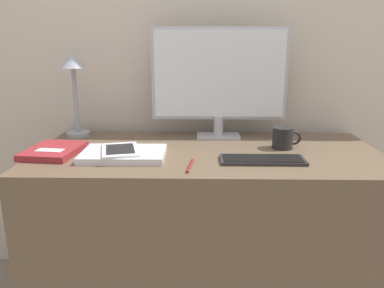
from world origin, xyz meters
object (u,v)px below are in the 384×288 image
at_px(keyboard, 262,160).
at_px(laptop, 124,154).
at_px(monitor, 219,78).
at_px(coffee_mug, 283,138).
at_px(ereader, 120,150).
at_px(desk_lamp, 74,78).
at_px(pen, 190,166).
at_px(notebook, 54,151).

xyz_separation_m(keyboard, laptop, (-0.52, 0.04, 0.01)).
xyz_separation_m(monitor, coffee_mug, (0.26, -0.19, -0.23)).
bearing_deg(monitor, ereader, -139.78).
bearing_deg(keyboard, ereader, 176.27).
xyz_separation_m(keyboard, coffee_mug, (0.11, 0.18, 0.04)).
bearing_deg(desk_lamp, monitor, -0.53).
xyz_separation_m(ereader, desk_lamp, (-0.27, 0.33, 0.24)).
distance_m(monitor, keyboard, 0.47).
bearing_deg(keyboard, pen, -165.96).
distance_m(monitor, coffee_mug, 0.39).
xyz_separation_m(monitor, keyboard, (0.15, -0.36, -0.26)).
height_order(monitor, desk_lamp, monitor).
distance_m(keyboard, pen, 0.28).
distance_m(desk_lamp, pen, 0.74).
bearing_deg(laptop, coffee_mug, 12.31).
relative_size(notebook, coffee_mug, 2.20).
relative_size(ereader, pen, 1.56).
relative_size(keyboard, ereader, 1.41).
relative_size(monitor, coffee_mug, 5.14).
bearing_deg(keyboard, laptop, 175.69).
height_order(monitor, pen, monitor).
xyz_separation_m(ereader, pen, (0.27, -0.10, -0.03)).
distance_m(ereader, pen, 0.29).
bearing_deg(notebook, coffee_mug, 6.13).
relative_size(ereader, notebook, 0.85).
bearing_deg(ereader, notebook, 170.81).
bearing_deg(keyboard, coffee_mug, 57.76).
distance_m(monitor, pen, 0.52).
xyz_separation_m(monitor, ereader, (-0.39, -0.33, -0.24)).
xyz_separation_m(desk_lamp, coffee_mug, (0.91, -0.19, -0.23)).
bearing_deg(laptop, desk_lamp, 130.21).
distance_m(monitor, desk_lamp, 0.66).
bearing_deg(coffee_mug, keyboard, -122.24).
xyz_separation_m(keyboard, ereader, (-0.54, 0.03, 0.02)).
bearing_deg(notebook, laptop, -7.92).
xyz_separation_m(keyboard, desk_lamp, (-0.80, 0.37, 0.26)).
bearing_deg(desk_lamp, laptop, -49.79).
height_order(keyboard, desk_lamp, desk_lamp).
distance_m(ereader, notebook, 0.28).
distance_m(laptop, notebook, 0.29).
xyz_separation_m(notebook, pen, (0.54, -0.15, -0.01)).
relative_size(keyboard, notebook, 1.20).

